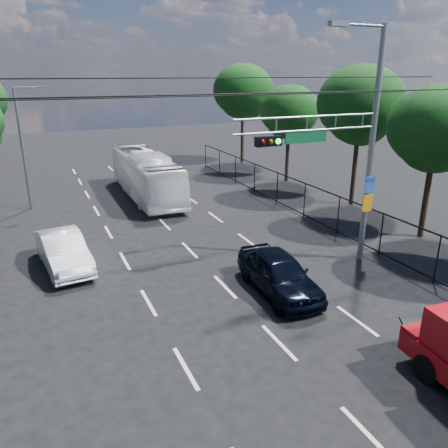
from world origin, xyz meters
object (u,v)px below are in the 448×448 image
navy_hatchback (279,273)px  white_van (63,251)px  signal_mast (348,141)px  white_bus (146,175)px

navy_hatchback → white_van: (-7.09, 5.55, -0.02)m
navy_hatchback → signal_mast: bearing=21.1°
signal_mast → navy_hatchback: (-3.63, -1.17, -4.48)m
white_bus → white_van: white_bus is taller
signal_mast → navy_hatchback: signal_mast is taller
navy_hatchback → white_bus: 15.12m
signal_mast → white_bus: bearing=108.6°
signal_mast → white_bus: (-4.69, 13.90, -3.79)m
navy_hatchback → white_bus: bearing=97.2°
white_bus → navy_hatchback: bearing=-85.5°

